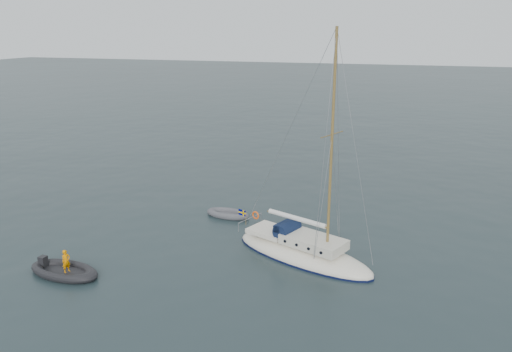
% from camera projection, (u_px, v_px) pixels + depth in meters
% --- Properties ---
extents(ground, '(300.00, 300.00, 0.00)m').
position_uv_depth(ground, '(300.00, 239.00, 29.20)').
color(ground, black).
rests_on(ground, ground).
extents(sailboat, '(8.78, 2.63, 12.51)m').
position_uv_depth(sailboat, '(303.00, 241.00, 26.60)').
color(sailboat, white).
rests_on(sailboat, ground).
extents(dinghy, '(2.99, 1.35, 0.43)m').
position_uv_depth(dinghy, '(228.00, 214.00, 32.62)').
color(dinghy, '#505055').
rests_on(dinghy, ground).
extents(rib, '(3.92, 1.78, 1.39)m').
position_uv_depth(rib, '(64.00, 270.00, 24.93)').
color(rib, black).
rests_on(rib, ground).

